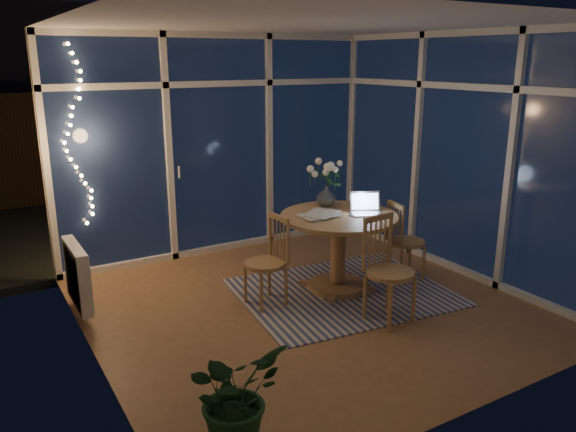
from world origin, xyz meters
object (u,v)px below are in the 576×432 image
at_px(chair_right, 407,240).
at_px(chair_left, 265,261).
at_px(flower_vase, 326,197).
at_px(potted_plant, 236,408).
at_px(chair_front, 391,270).
at_px(laptop, 367,203).
at_px(dining_table, 338,253).

bearing_deg(chair_right, chair_left, 94.34).
xyz_separation_m(flower_vase, potted_plant, (-2.11, -2.17, -0.53)).
relative_size(chair_front, laptop, 3.16).
distance_m(flower_vase, potted_plant, 3.07).
distance_m(chair_front, potted_plant, 2.25).
height_order(laptop, potted_plant, laptop).
bearing_deg(dining_table, chair_front, -91.31).
bearing_deg(chair_left, dining_table, 81.12).
xyz_separation_m(dining_table, chair_right, (0.81, -0.13, 0.04)).
bearing_deg(laptop, chair_right, 24.81).
bearing_deg(potted_plant, laptop, 36.55).
xyz_separation_m(dining_table, chair_left, (-0.82, 0.05, 0.04)).
relative_size(dining_table, chair_left, 1.32).
bearing_deg(flower_vase, chair_right, -32.90).
height_order(chair_front, potted_plant, chair_front).
bearing_deg(potted_plant, chair_right, 30.79).
distance_m(chair_right, flower_vase, 0.99).
relative_size(laptop, potted_plant, 0.41).
xyz_separation_m(chair_right, laptop, (-0.56, 0.00, 0.48)).
xyz_separation_m(dining_table, flower_vase, (0.08, 0.35, 0.51)).
height_order(dining_table, chair_right, chair_right).
bearing_deg(chair_front, potted_plant, -159.88).
bearing_deg(chair_right, chair_front, 140.62).
xyz_separation_m(chair_left, chair_front, (0.80, -0.87, 0.04)).
distance_m(dining_table, chair_left, 0.82).
height_order(chair_right, potted_plant, chair_right).
distance_m(dining_table, laptop, 0.59).
distance_m(chair_left, laptop, 1.19).
bearing_deg(potted_plant, flower_vase, 45.75).
relative_size(chair_left, flower_vase, 4.25).
distance_m(dining_table, flower_vase, 0.62).
bearing_deg(chair_left, flower_vase, 102.97).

